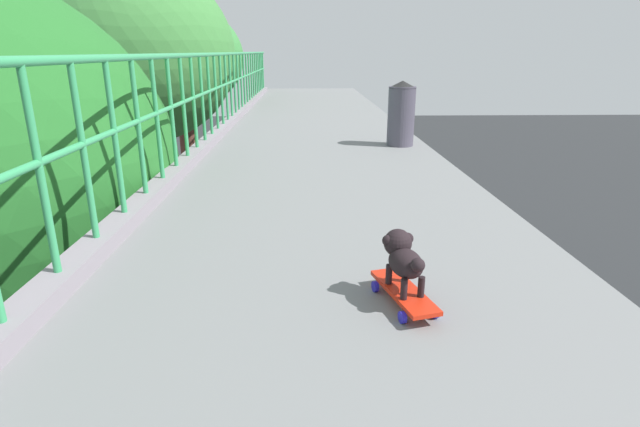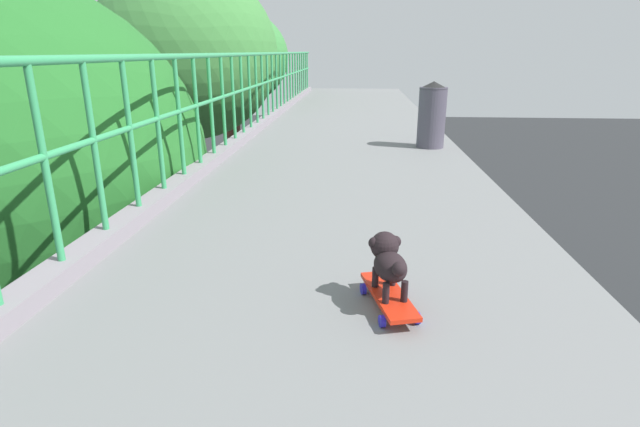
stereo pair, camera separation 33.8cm
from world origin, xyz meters
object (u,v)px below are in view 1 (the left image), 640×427
at_px(toy_skateboard, 404,293).
at_px(small_dog, 403,256).
at_px(car_silver_fifth, 47,336).
at_px(litter_bin, 401,113).
at_px(city_bus, 82,186).

distance_m(toy_skateboard, small_dog, 0.20).
relative_size(car_silver_fifth, litter_bin, 4.61).
bearing_deg(car_silver_fifth, litter_bin, -25.16).
relative_size(car_silver_fifth, city_bus, 0.39).
bearing_deg(toy_skateboard, small_dog, 105.94).
bearing_deg(small_dog, city_bus, 118.95).
height_order(car_silver_fifth, toy_skateboard, toy_skateboard).
bearing_deg(small_dog, litter_bin, 79.62).
bearing_deg(litter_bin, small_dog, -100.38).
xyz_separation_m(city_bus, small_dog, (10.10, -18.26, 4.44)).
distance_m(toy_skateboard, litter_bin, 4.84).
height_order(city_bus, toy_skateboard, toy_skateboard).
relative_size(city_bus, toy_skateboard, 18.91).
bearing_deg(litter_bin, car_silver_fifth, 154.84).
bearing_deg(toy_skateboard, car_silver_fifth, 129.67).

